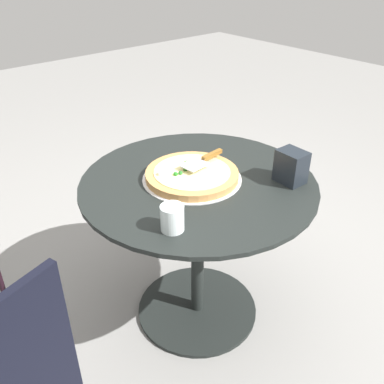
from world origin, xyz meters
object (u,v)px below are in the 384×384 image
(patio_table, at_px, (198,224))
(drinking_cup, at_px, (172,218))
(pizza_on_tray, at_px, (192,175))
(napkin_dispenser, at_px, (291,167))
(pizza_server, at_px, (204,159))

(patio_table, xyz_separation_m, drinking_cup, (-0.19, 0.28, 0.26))
(pizza_on_tray, height_order, napkin_dispenser, napkin_dispenser)
(pizza_on_tray, bearing_deg, pizza_server, -80.91)
(pizza_server, bearing_deg, napkin_dispenser, -143.88)
(pizza_server, relative_size, napkin_dispenser, 1.63)
(patio_table, xyz_separation_m, pizza_server, (0.04, -0.06, 0.27))
(napkin_dispenser, bearing_deg, pizza_on_tray, -131.38)
(pizza_server, bearing_deg, patio_table, 120.95)
(patio_table, height_order, drinking_cup, drinking_cup)
(pizza_server, bearing_deg, pizza_on_tray, 99.09)
(patio_table, xyz_separation_m, pizza_on_tray, (0.03, 0.01, 0.23))
(pizza_on_tray, xyz_separation_m, drinking_cup, (-0.22, 0.27, 0.03))
(drinking_cup, relative_size, napkin_dispenser, 0.69)
(patio_table, bearing_deg, drinking_cup, 123.83)
(patio_table, bearing_deg, pizza_server, -59.05)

